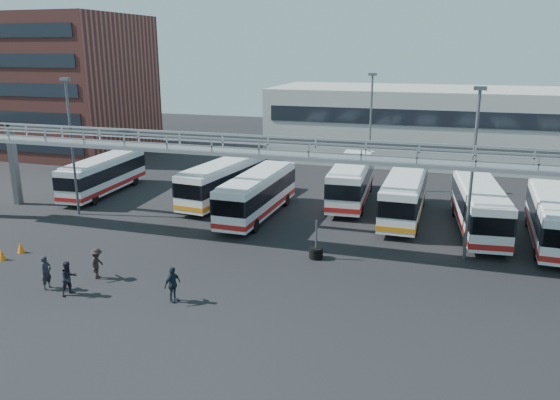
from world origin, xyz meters
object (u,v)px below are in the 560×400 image
(pedestrian_a, at_px, (46,273))
(pedestrian_c, at_px, (97,263))
(bus_6, at_px, (405,194))
(bus_7, at_px, (479,206))
(pedestrian_d, at_px, (172,284))
(light_pole_left, at_px, (71,140))
(bus_1, at_px, (103,174))
(light_pole_back, at_px, (370,126))
(pedestrian_b, at_px, (69,278))
(cone_right, at_px, (21,247))
(bus_4, at_px, (257,193))
(bus_5, at_px, (352,179))
(bus_8, at_px, (553,218))
(cone_left, at_px, (2,254))
(bus_3, at_px, (225,180))
(tire_stack, at_px, (316,252))
(light_pole_mid, at_px, (473,166))

(pedestrian_a, bearing_deg, pedestrian_c, -41.62)
(bus_6, xyz_separation_m, bus_7, (5.14, -1.72, 0.00))
(bus_6, xyz_separation_m, pedestrian_d, (-9.79, -17.56, -0.95))
(light_pole_left, relative_size, pedestrian_d, 5.56)
(bus_1, distance_m, bus_7, 30.65)
(bus_7, bearing_deg, light_pole_back, 127.81)
(bus_1, xyz_separation_m, bus_6, (25.49, 0.40, 0.11))
(pedestrian_b, bearing_deg, light_pole_back, 1.40)
(bus_1, relative_size, cone_right, 14.86)
(bus_4, relative_size, bus_5, 0.95)
(bus_8, relative_size, pedestrian_c, 6.18)
(light_pole_left, bearing_deg, light_pole_back, 34.99)
(bus_8, xyz_separation_m, cone_left, (-31.79, -12.74, -1.44))
(bus_5, height_order, pedestrian_a, bus_5)
(light_pole_left, relative_size, cone_left, 14.64)
(pedestrian_d, bearing_deg, bus_3, 30.60)
(bus_8, relative_size, cone_right, 15.04)
(pedestrian_d, height_order, tire_stack, tire_stack)
(light_pole_back, bearing_deg, pedestrian_d, -103.35)
(bus_1, bearing_deg, light_pole_left, -76.97)
(light_pole_left, relative_size, light_pole_mid, 1.00)
(light_pole_mid, bearing_deg, light_pole_back, 118.07)
(bus_4, bearing_deg, light_pole_back, 58.96)
(light_pole_left, xyz_separation_m, light_pole_mid, (28.00, -1.00, 0.00))
(bus_7, bearing_deg, bus_8, -20.05)
(bus_5, xyz_separation_m, bus_8, (14.07, -6.17, -0.13))
(pedestrian_a, height_order, tire_stack, tire_stack)
(pedestrian_a, xyz_separation_m, pedestrian_d, (7.03, 0.61, 0.00))
(bus_3, xyz_separation_m, cone_right, (-7.55, -14.58, -1.50))
(light_pole_back, relative_size, bus_3, 0.90)
(bus_3, bearing_deg, tire_stack, -38.09)
(bus_1, xyz_separation_m, bus_5, (20.99, 3.70, 0.16))
(light_pole_mid, relative_size, cone_right, 14.34)
(light_pole_left, relative_size, pedestrian_c, 5.89)
(pedestrian_a, bearing_deg, bus_5, -30.39)
(pedestrian_a, xyz_separation_m, pedestrian_c, (1.71, 1.96, -0.05))
(pedestrian_a, height_order, cone_right, pedestrian_a)
(tire_stack, bearing_deg, pedestrian_c, -149.14)
(bus_4, height_order, bus_8, bus_4)
(light_pole_mid, height_order, tire_stack, light_pole_mid)
(pedestrian_a, bearing_deg, light_pole_left, 29.82)
(pedestrian_d, bearing_deg, bus_7, -27.39)
(bus_6, bearing_deg, bus_7, -17.67)
(bus_3, height_order, bus_7, bus_7)
(pedestrian_c, height_order, cone_right, pedestrian_c)
(light_pole_left, bearing_deg, bus_4, 14.50)
(bus_1, relative_size, tire_stack, 4.41)
(tire_stack, bearing_deg, bus_6, 66.11)
(cone_left, bearing_deg, pedestrian_d, -8.97)
(bus_5, xyz_separation_m, bus_6, (4.49, -3.31, -0.05))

